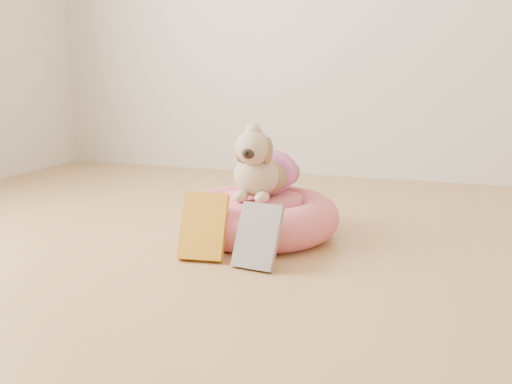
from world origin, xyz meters
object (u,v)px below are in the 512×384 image
(dog, at_px, (263,158))
(book_yellow, at_px, (203,226))
(pet_bed, at_px, (260,217))
(book_white, at_px, (258,236))

(dog, height_order, book_yellow, dog)
(dog, distance_m, book_yellow, 0.38)
(pet_bed, bearing_deg, book_yellow, -108.20)
(pet_bed, height_order, book_white, book_white)
(book_yellow, bearing_deg, pet_bed, 64.56)
(pet_bed, relative_size, book_white, 2.78)
(dog, relative_size, book_white, 1.83)
(book_white, bearing_deg, pet_bed, 114.01)
(pet_bed, distance_m, dog, 0.22)
(book_yellow, height_order, book_white, book_yellow)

